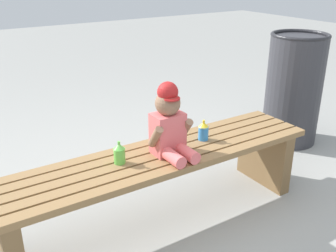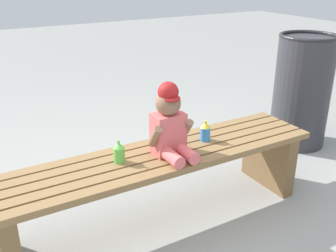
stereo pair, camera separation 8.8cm
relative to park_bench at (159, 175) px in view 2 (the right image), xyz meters
name	(u,v)px [view 2 (the right image)]	position (x,y,z in m)	size (l,w,h in m)	color
ground_plane	(160,219)	(0.00, 0.00, -0.30)	(16.00, 16.00, 0.00)	#999993
park_bench	(159,175)	(0.00, 0.00, 0.00)	(1.90, 0.41, 0.43)	olive
child_figure	(170,124)	(0.05, -0.02, 0.31)	(0.23, 0.27, 0.40)	#E56666
sippy_cup_left	(119,152)	(-0.22, 0.02, 0.19)	(0.06, 0.06, 0.12)	#66CC4C
sippy_cup_right	(205,131)	(0.32, 0.02, 0.19)	(0.06, 0.06, 0.12)	#338CE5
trash_bin	(302,91)	(1.51, 0.38, 0.15)	(0.45, 0.45, 0.90)	#333338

